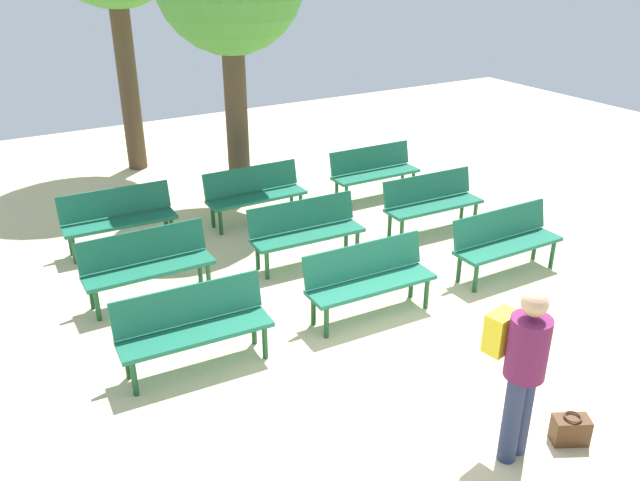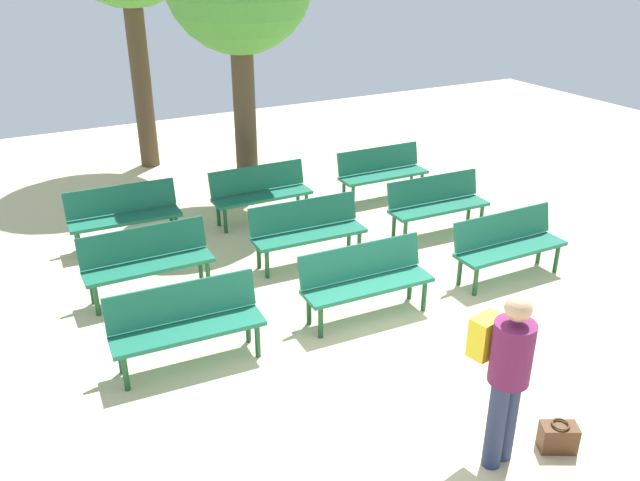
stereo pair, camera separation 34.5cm
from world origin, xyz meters
name	(u,v)px [view 2 (the right image)]	position (x,y,z in m)	size (l,w,h in m)	color
ground_plane	(441,385)	(0.00, 0.00, 0.00)	(24.00, 24.00, 0.00)	beige
bench_r0_c0	(186,321)	(-2.14, 1.63, 0.50)	(1.62, 0.57, 0.87)	#19664C
bench_r0_c1	(365,277)	(0.03, 1.57, 0.50)	(1.62, 0.55, 0.87)	#19664C
bench_r0_c2	(508,242)	(2.23, 1.53, 0.50)	(1.60, 0.49, 0.87)	#19664C
bench_r1_c0	(147,258)	(-2.13, 3.29, 0.50)	(1.60, 0.49, 0.87)	#19664C
bench_r1_c1	(307,228)	(0.08, 3.19, 0.50)	(1.62, 0.56, 0.87)	#19664C
bench_r1_c2	(437,202)	(2.29, 3.16, 0.50)	(1.62, 0.55, 0.87)	#19664C
bench_r2_c0	(124,212)	(-2.04, 4.97, 0.50)	(1.62, 0.54, 0.87)	#19664C
bench_r2_c1	(261,190)	(0.10, 4.88, 0.50)	(1.60, 0.49, 0.87)	#19664C
bench_r2_c2	(382,170)	(2.37, 4.83, 0.50)	(1.61, 0.51, 0.87)	#19664C
visitor_with_backpack	(505,370)	(-0.23, -1.04, 0.94)	(0.40, 0.57, 1.65)	navy
handbag	(558,437)	(0.35, -1.22, 0.13)	(0.37, 0.31, 0.29)	#4C2D19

